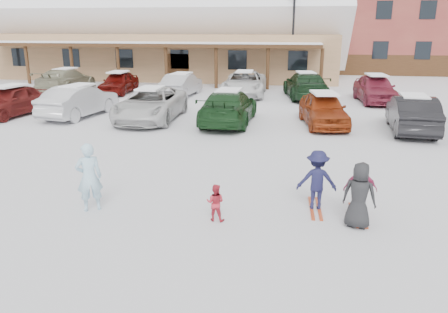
% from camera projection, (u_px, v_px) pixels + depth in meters
% --- Properties ---
extents(ground, '(160.00, 160.00, 0.00)m').
position_uv_depth(ground, '(205.00, 207.00, 10.60)').
color(ground, silver).
rests_on(ground, ground).
extents(day_lodge, '(29.12, 12.50, 10.38)m').
position_uv_depth(day_lodge, '(169.00, 29.00, 37.30)').
color(day_lodge, tan).
rests_on(day_lodge, ground).
extents(lamp_post, '(0.50, 0.25, 6.59)m').
position_uv_depth(lamp_post, '(293.00, 33.00, 31.11)').
color(lamp_post, black).
rests_on(lamp_post, ground).
extents(conifer_0, '(4.40, 4.40, 10.20)m').
position_uv_depth(conifer_0, '(2.00, 10.00, 41.43)').
color(conifer_0, black).
rests_on(conifer_0, ground).
extents(conifer_2, '(5.28, 5.28, 12.24)m').
position_uv_depth(conifer_2, '(35.00, 3.00, 53.07)').
color(conifer_2, black).
rests_on(conifer_2, ground).
extents(conifer_3, '(3.96, 3.96, 9.18)m').
position_uv_depth(conifer_3, '(336.00, 18.00, 49.73)').
color(conifer_3, black).
rests_on(conifer_3, ground).
extents(adult_skier, '(0.72, 0.65, 1.65)m').
position_uv_depth(adult_skier, '(89.00, 177.00, 10.20)').
color(adult_skier, '#ACDAF0').
rests_on(adult_skier, ground).
extents(toddler_red, '(0.44, 0.36, 0.86)m').
position_uv_depth(toddler_red, '(215.00, 203.00, 9.75)').
color(toddler_red, '#BF2839').
rests_on(toddler_red, ground).
extents(child_navy, '(0.96, 0.58, 1.45)m').
position_uv_depth(child_navy, '(317.00, 180.00, 10.29)').
color(child_navy, '#18183C').
rests_on(child_navy, ground).
extents(skis_child_navy, '(0.26, 1.41, 0.03)m').
position_uv_depth(skis_child_navy, '(315.00, 208.00, 10.50)').
color(skis_child_navy, '#B43D19').
rests_on(skis_child_navy, ground).
extents(child_magenta, '(0.76, 0.33, 1.28)m').
position_uv_depth(child_magenta, '(360.00, 190.00, 9.94)').
color(child_magenta, '#B73264').
rests_on(child_magenta, ground).
extents(skis_child_magenta, '(0.23, 1.40, 0.03)m').
position_uv_depth(skis_child_magenta, '(358.00, 215.00, 10.12)').
color(skis_child_magenta, '#B43D19').
rests_on(skis_child_magenta, ground).
extents(bystander_dark, '(0.82, 0.66, 1.47)m').
position_uv_depth(bystander_dark, '(359.00, 195.00, 9.35)').
color(bystander_dark, black).
rests_on(bystander_dark, ground).
extents(parked_car_0, '(2.25, 4.50, 1.47)m').
position_uv_depth(parked_car_0, '(11.00, 101.00, 21.09)').
color(parked_car_0, maroon).
rests_on(parked_car_0, ground).
extents(parked_car_1, '(2.26, 4.77, 1.51)m').
position_uv_depth(parked_car_1, '(79.00, 101.00, 20.95)').
color(parked_car_1, '#B9BABF').
rests_on(parked_car_1, ground).
extents(parked_car_2, '(2.62, 5.43, 1.49)m').
position_uv_depth(parked_car_2, '(151.00, 104.00, 20.17)').
color(parked_car_2, silver).
rests_on(parked_car_2, ground).
extents(parked_car_3, '(2.20, 5.20, 1.50)m').
position_uv_depth(parked_car_3, '(229.00, 107.00, 19.47)').
color(parked_car_3, '#173A1A').
rests_on(parked_car_3, ground).
extents(parked_car_4, '(2.35, 4.44, 1.44)m').
position_uv_depth(parked_car_4, '(323.00, 109.00, 19.07)').
color(parked_car_4, '#923412').
rests_on(parked_car_4, ground).
extents(parked_car_5, '(1.92, 4.66, 1.50)m').
position_uv_depth(parked_car_5, '(412.00, 114.00, 17.94)').
color(parked_car_5, black).
rests_on(parked_car_5, ground).
extents(parked_car_7, '(2.14, 5.25, 1.52)m').
position_uv_depth(parked_car_7, '(66.00, 80.00, 28.97)').
color(parked_car_7, gray).
rests_on(parked_car_7, ground).
extents(parked_car_8, '(1.75, 4.13, 1.39)m').
position_uv_depth(parked_car_8, '(119.00, 83.00, 28.20)').
color(parked_car_8, '#580B07').
rests_on(parked_car_8, ground).
extents(parked_car_9, '(1.75, 4.34, 1.40)m').
position_uv_depth(parked_car_9, '(182.00, 85.00, 27.21)').
color(parked_car_9, '#AFAFB4').
rests_on(parked_car_9, ground).
extents(parked_car_10, '(2.73, 5.58, 1.53)m').
position_uv_depth(parked_car_10, '(245.00, 83.00, 27.25)').
color(parked_car_10, silver).
rests_on(parked_car_10, ground).
extents(parked_car_11, '(3.00, 5.63, 1.55)m').
position_uv_depth(parked_car_11, '(305.00, 85.00, 26.31)').
color(parked_car_11, black).
rests_on(parked_car_11, ground).
extents(parked_car_12, '(2.24, 4.76, 1.57)m').
position_uv_depth(parked_car_12, '(375.00, 89.00, 24.87)').
color(parked_car_12, maroon).
rests_on(parked_car_12, ground).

